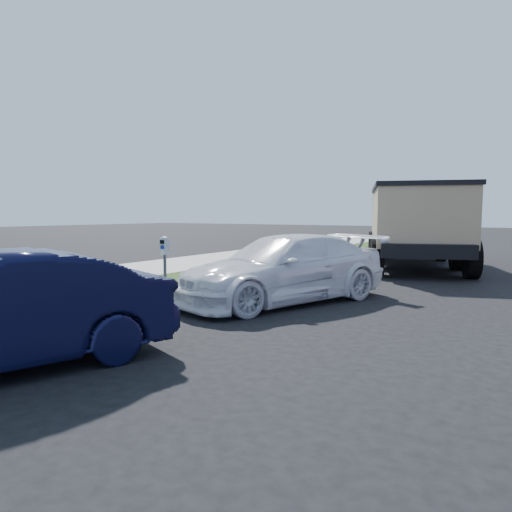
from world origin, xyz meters
The scene contains 5 objects.
ground centered at (0.00, 0.00, 0.00)m, with size 120.00×120.00×0.00m, color black.
streetside centered at (-5.57, 2.00, 0.07)m, with size 6.12×50.00×0.15m.
parking_meter centered at (-2.71, -0.14, 1.04)m, with size 0.18×0.13×1.27m.
white_wagon centered at (-1.20, 1.86, 0.69)m, with size 1.94×4.76×1.38m, color white.
dump_truck centered at (-0.56, 9.88, 1.60)m, with size 4.89×7.69×2.83m.
Camera 1 is at (3.30, -6.43, 1.82)m, focal length 32.00 mm.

